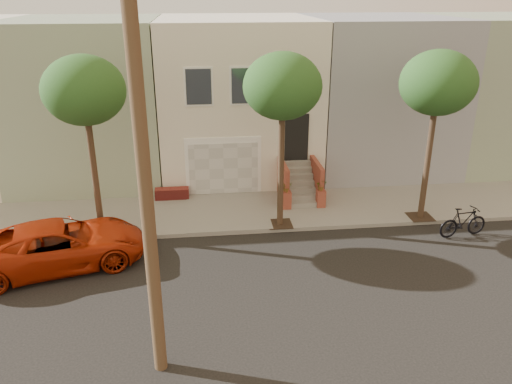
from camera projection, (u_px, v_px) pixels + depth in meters
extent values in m
plane|color=black|center=(268.00, 286.00, 15.22)|extent=(90.00, 90.00, 0.00)
cube|color=gray|center=(249.00, 211.00, 20.12)|extent=(40.00, 3.70, 0.15)
cube|color=silver|center=(236.00, 94.00, 24.17)|extent=(7.00, 8.00, 7.00)
cube|color=gray|center=(91.00, 97.00, 23.44)|extent=(6.50, 8.00, 7.00)
cube|color=#97999F|center=(373.00, 91.00, 24.90)|extent=(6.50, 8.00, 7.00)
cube|color=gray|center=(497.00, 88.00, 25.60)|extent=(6.50, 8.00, 7.00)
cube|color=white|center=(223.00, 166.00, 21.25)|extent=(3.20, 0.12, 2.50)
cube|color=silver|center=(224.00, 168.00, 21.23)|extent=(2.90, 0.06, 2.20)
cube|color=gray|center=(227.00, 210.00, 19.99)|extent=(3.20, 3.70, 0.02)
cube|color=maroon|center=(172.00, 193.00, 21.10)|extent=(1.40, 0.45, 0.44)
cube|color=black|center=(297.00, 137.00, 21.11)|extent=(1.00, 0.06, 2.00)
cube|color=#3F4751|center=(199.00, 87.00, 19.85)|extent=(1.00, 0.06, 1.40)
cube|color=white|center=(199.00, 87.00, 19.87)|extent=(1.15, 0.05, 1.55)
cube|color=#3F4751|center=(244.00, 86.00, 20.04)|extent=(1.00, 0.06, 1.40)
cube|color=white|center=(244.00, 86.00, 20.06)|extent=(1.15, 0.05, 1.55)
cube|color=#3F4751|center=(288.00, 85.00, 20.24)|extent=(1.00, 0.06, 1.40)
cube|color=white|center=(288.00, 85.00, 20.26)|extent=(1.15, 0.05, 1.55)
cube|color=gray|center=(303.00, 204.00, 20.32)|extent=(1.20, 0.28, 0.20)
cube|color=gray|center=(302.00, 197.00, 20.50)|extent=(1.20, 0.28, 0.20)
cube|color=gray|center=(301.00, 190.00, 20.69)|extent=(1.20, 0.28, 0.20)
cube|color=gray|center=(300.00, 183.00, 20.87)|extent=(1.20, 0.28, 0.20)
cube|color=gray|center=(299.00, 176.00, 21.05)|extent=(1.20, 0.28, 0.20)
cube|color=gray|center=(297.00, 170.00, 21.23)|extent=(1.20, 0.28, 0.20)
cube|color=gray|center=(296.00, 163.00, 21.42)|extent=(1.20, 0.28, 0.20)
cube|color=brown|center=(283.00, 182.00, 20.76)|extent=(0.18, 1.96, 1.60)
cube|color=brown|center=(316.00, 180.00, 20.91)|extent=(0.18, 1.96, 1.60)
cube|color=brown|center=(287.00, 200.00, 20.11)|extent=(0.35, 0.35, 0.70)
imported|color=#214E1C|center=(287.00, 187.00, 19.90)|extent=(0.40, 0.35, 0.45)
cube|color=brown|center=(321.00, 198.00, 20.26)|extent=(0.35, 0.35, 0.70)
imported|color=#214E1C|center=(321.00, 185.00, 20.05)|extent=(0.41, 0.35, 0.45)
cube|color=#2D2116|center=(102.00, 233.00, 18.17)|extent=(0.90, 0.90, 0.02)
cylinder|color=#312016|center=(95.00, 179.00, 17.38)|extent=(0.22, 0.22, 4.20)
ellipsoid|color=#214E1C|center=(84.00, 90.00, 16.24)|extent=(2.70, 2.57, 2.29)
cube|color=#2D2116|center=(280.00, 224.00, 18.86)|extent=(0.90, 0.90, 0.02)
cylinder|color=#312016|center=(281.00, 171.00, 18.08)|extent=(0.22, 0.22, 4.20)
ellipsoid|color=#214E1C|center=(283.00, 86.00, 16.93)|extent=(2.70, 2.57, 2.29)
cube|color=#2D2116|center=(420.00, 217.00, 19.45)|extent=(0.90, 0.90, 0.02)
cylinder|color=#312016|center=(427.00, 166.00, 18.67)|extent=(0.22, 0.22, 4.20)
ellipsoid|color=#214E1C|center=(438.00, 83.00, 17.52)|extent=(2.70, 2.57, 2.29)
cylinder|color=#4A3022|center=(144.00, 168.00, 10.08)|extent=(0.30, 0.30, 10.00)
imported|color=#A22308|center=(59.00, 245.00, 16.07)|extent=(5.86, 3.80, 1.50)
imported|color=black|center=(463.00, 222.00, 18.07)|extent=(1.94, 0.80, 1.13)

